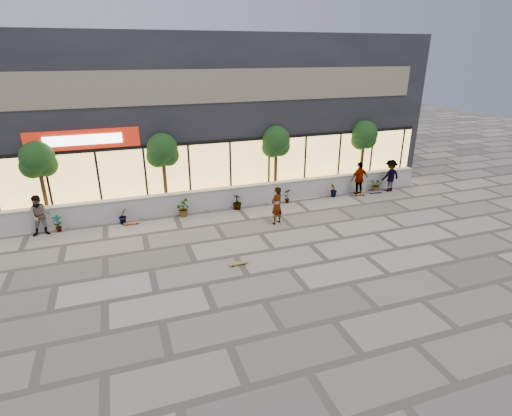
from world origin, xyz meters
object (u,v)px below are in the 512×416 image
object	(u,v)px
tree_midwest	(163,152)
skater_left	(40,216)
tree_mideast	(276,143)
skater_center	(277,205)
tree_west	(38,162)
skateboard_right_near	(359,194)
skater_right_near	(359,179)
skater_right_far	(390,176)
skateboard_left	(132,223)
skateboard_right_far	(376,192)
tree_east	(364,137)
skateboard_center	(238,263)

from	to	relation	value
tree_midwest	skater_left	size ratio (longest dim) A/B	2.11
tree_mideast	skater_center	world-z (taller)	tree_mideast
tree_midwest	skater_center	bearing A→B (deg)	-38.03
tree_west	skateboard_right_near	size ratio (longest dim) A/B	5.27
skater_left	skater_right_near	distance (m)	16.09
skater_center	skater_right_far	bearing A→B (deg)	170.47
tree_midwest	tree_mideast	world-z (taller)	same
tree_midwest	skater_center	world-z (taller)	tree_midwest
skateboard_right_near	skateboard_left	bearing A→B (deg)	-160.86
skater_center	skater_right_near	size ratio (longest dim) A/B	0.95
skater_center	skateboard_right_far	size ratio (longest dim) A/B	2.21
tree_west	skateboard_left	world-z (taller)	tree_west
tree_midwest	tree_east	bearing A→B (deg)	0.00
tree_midwest	tree_mideast	size ratio (longest dim) A/B	1.00
skater_center	tree_east	bearing A→B (deg)	-177.41
tree_mideast	skateboard_right_far	size ratio (longest dim) A/B	4.78
skater_right_far	skateboard_center	world-z (taller)	skater_right_far
tree_mideast	skater_right_near	size ratio (longest dim) A/B	2.05
skater_left	tree_east	bearing A→B (deg)	3.73
tree_east	skateboard_right_far	world-z (taller)	tree_east
tree_midwest	skateboard_center	size ratio (longest dim) A/B	5.13
skater_right_far	skateboard_right_near	distance (m)	2.23
tree_west	skateboard_right_far	xyz separation A→B (m)	(17.13, -1.50, -2.91)
skateboard_center	skateboard_left	bearing A→B (deg)	123.05
skateboard_right_near	tree_west	bearing A→B (deg)	-166.21
tree_mideast	skater_left	size ratio (longest dim) A/B	2.11
tree_east	skateboard_right_far	xyz separation A→B (m)	(0.13, -1.50, -2.91)
skateboard_center	tree_mideast	bearing A→B (deg)	56.89
skater_right_near	skateboard_left	world-z (taller)	skater_right_near
tree_midwest	tree_mideast	distance (m)	6.00
skater_right_near	tree_mideast	bearing A→B (deg)	-24.22
skateboard_center	skater_right_near	bearing A→B (deg)	30.52
skater_left	skateboard_right_near	bearing A→B (deg)	-1.30
skateboard_right_near	skateboard_right_far	xyz separation A→B (m)	(1.13, 0.00, 0.01)
skateboard_center	skateboard_right_far	world-z (taller)	skateboard_right_far
skater_right_far	skateboard_right_near	world-z (taller)	skater_right_far
tree_west	tree_midwest	bearing A→B (deg)	0.00
tree_east	tree_midwest	bearing A→B (deg)	180.00
skateboard_center	skateboard_right_far	distance (m)	11.19
tree_midwest	skater_right_near	bearing A→B (deg)	-7.59
skateboard_right_near	skateboard_right_far	world-z (taller)	skateboard_right_far
tree_west	skater_left	xyz separation A→B (m)	(-0.09, -1.40, -2.06)
tree_west	skateboard_left	distance (m)	4.90
skater_center	skateboard_right_near	bearing A→B (deg)	174.65
skateboard_right_near	skater_left	bearing A→B (deg)	-161.21
tree_mideast	skater_left	distance (m)	11.86
tree_east	skateboard_center	xyz separation A→B (m)	(-9.73, -6.81, -2.91)
tree_east	skateboard_left	xyz separation A→B (m)	(-13.35, -1.50, -2.91)
skater_left	skateboard_center	distance (m)	9.18
skateboard_center	skateboard_left	size ratio (longest dim) A/B	1.03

